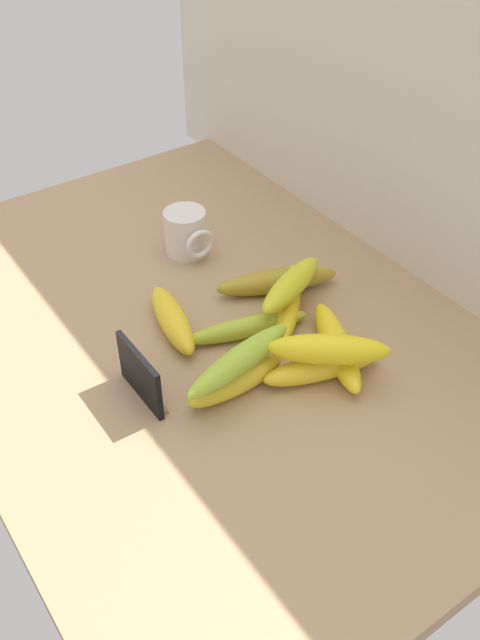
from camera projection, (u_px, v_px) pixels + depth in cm
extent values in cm
cube|color=tan|center=(198.00, 333.00, 110.71)|extent=(110.00, 76.00, 3.00)
cube|color=beige|center=(404.00, 72.00, 106.27)|extent=(130.00, 2.00, 70.00)
cube|color=black|center=(140.00, 375.00, 95.35)|extent=(11.00, 0.80, 8.40)
cube|color=olive|center=(147.00, 392.00, 98.21)|extent=(9.90, 1.20, 0.60)
cylinder|color=silver|center=(185.00, 232.00, 123.10)|extent=(7.49, 7.49, 8.13)
torus|color=silver|center=(200.00, 244.00, 120.13)|extent=(1.00, 5.55, 5.55)
ellipsoid|color=yellow|center=(236.00, 380.00, 97.55)|extent=(4.20, 15.91, 4.14)
ellipsoid|color=#A98A26|center=(278.00, 282.00, 115.24)|extent=(11.41, 20.73, 4.10)
ellipsoid|color=yellow|center=(323.00, 366.00, 99.76)|extent=(8.99, 18.71, 4.06)
ellipsoid|color=yellow|center=(337.00, 346.00, 103.08)|extent=(19.69, 12.03, 4.12)
ellipsoid|color=yellow|center=(288.00, 302.00, 111.39)|extent=(17.05, 16.11, 3.76)
ellipsoid|color=#A4B92C|center=(247.00, 327.00, 106.93)|extent=(8.70, 20.01, 3.31)
ellipsoid|color=yellow|center=(172.00, 319.00, 107.65)|extent=(17.54, 7.91, 4.27)
ellipsoid|color=gold|center=(291.00, 285.00, 108.37)|extent=(10.05, 16.67, 4.05)
ellipsoid|color=#A0C432|center=(240.00, 360.00, 95.05)|extent=(7.54, 19.89, 3.70)
ellipsoid|color=yellow|center=(329.00, 349.00, 96.28)|extent=(14.00, 16.21, 4.39)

